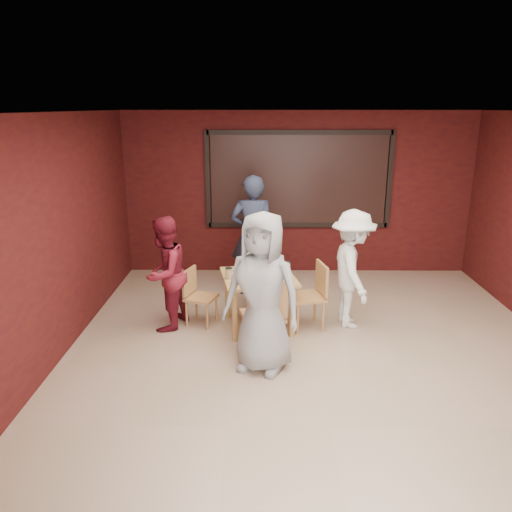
{
  "coord_description": "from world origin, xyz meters",
  "views": [
    {
      "loc": [
        -0.65,
        -5.1,
        2.86
      ],
      "look_at": [
        -0.71,
        1.08,
        1.0
      ],
      "focal_mm": 35.0,
      "sensor_mm": 36.0,
      "label": 1
    }
  ],
  "objects_px": {
    "dining_table": "(258,282)",
    "chair_right": "(313,292)",
    "chair_front": "(264,313)",
    "diner_left": "(165,274)",
    "diner_back": "(252,235)",
    "chair_back": "(261,276)",
    "diner_right": "(352,269)",
    "diner_front": "(262,293)",
    "chair_left": "(197,293)"
  },
  "relations": [
    {
      "from": "diner_front",
      "to": "diner_right",
      "type": "xyz_separation_m",
      "value": [
        1.2,
        1.17,
        -0.11
      ]
    },
    {
      "from": "chair_right",
      "to": "diner_back",
      "type": "distance_m",
      "value": 1.59
    },
    {
      "from": "chair_right",
      "to": "diner_back",
      "type": "height_order",
      "value": "diner_back"
    },
    {
      "from": "chair_front",
      "to": "diner_front",
      "type": "height_order",
      "value": "diner_front"
    },
    {
      "from": "diner_right",
      "to": "chair_left",
      "type": "bearing_deg",
      "value": 84.73
    },
    {
      "from": "diner_back",
      "to": "diner_left",
      "type": "relative_size",
      "value": 1.24
    },
    {
      "from": "diner_left",
      "to": "chair_right",
      "type": "bearing_deg",
      "value": 111.02
    },
    {
      "from": "dining_table",
      "to": "diner_back",
      "type": "xyz_separation_m",
      "value": [
        -0.1,
        1.29,
        0.3
      ]
    },
    {
      "from": "diner_front",
      "to": "diner_back",
      "type": "distance_m",
      "value": 2.39
    },
    {
      "from": "dining_table",
      "to": "chair_back",
      "type": "distance_m",
      "value": 0.75
    },
    {
      "from": "diner_back",
      "to": "diner_left",
      "type": "height_order",
      "value": "diner_back"
    },
    {
      "from": "chair_back",
      "to": "chair_front",
      "type": "bearing_deg",
      "value": -88.39
    },
    {
      "from": "chair_back",
      "to": "diner_left",
      "type": "bearing_deg",
      "value": -149.17
    },
    {
      "from": "chair_back",
      "to": "diner_right",
      "type": "bearing_deg",
      "value": -28.02
    },
    {
      "from": "chair_left",
      "to": "chair_right",
      "type": "distance_m",
      "value": 1.56
    },
    {
      "from": "dining_table",
      "to": "chair_left",
      "type": "bearing_deg",
      "value": 172.61
    },
    {
      "from": "chair_back",
      "to": "diner_back",
      "type": "relative_size",
      "value": 0.44
    },
    {
      "from": "chair_front",
      "to": "dining_table",
      "type": "bearing_deg",
      "value": 95.2
    },
    {
      "from": "diner_right",
      "to": "diner_front",
      "type": "bearing_deg",
      "value": 129.9
    },
    {
      "from": "dining_table",
      "to": "chair_front",
      "type": "height_order",
      "value": "chair_front"
    },
    {
      "from": "chair_right",
      "to": "diner_front",
      "type": "height_order",
      "value": "diner_front"
    },
    {
      "from": "chair_back",
      "to": "diner_left",
      "type": "relative_size",
      "value": 0.55
    },
    {
      "from": "diner_front",
      "to": "diner_left",
      "type": "height_order",
      "value": "diner_front"
    },
    {
      "from": "chair_front",
      "to": "diner_back",
      "type": "relative_size",
      "value": 0.52
    },
    {
      "from": "diner_back",
      "to": "diner_right",
      "type": "relative_size",
      "value": 1.18
    },
    {
      "from": "chair_back",
      "to": "diner_front",
      "type": "height_order",
      "value": "diner_front"
    },
    {
      "from": "chair_front",
      "to": "chair_back",
      "type": "distance_m",
      "value": 1.55
    },
    {
      "from": "chair_front",
      "to": "diner_front",
      "type": "xyz_separation_m",
      "value": [
        -0.03,
        -0.27,
        0.35
      ]
    },
    {
      "from": "chair_front",
      "to": "diner_left",
      "type": "bearing_deg",
      "value": 148.27
    },
    {
      "from": "chair_front",
      "to": "diner_front",
      "type": "bearing_deg",
      "value": -95.82
    },
    {
      "from": "chair_right",
      "to": "diner_front",
      "type": "bearing_deg",
      "value": -121.71
    },
    {
      "from": "chair_front",
      "to": "diner_left",
      "type": "xyz_separation_m",
      "value": [
        -1.3,
        0.8,
        0.21
      ]
    },
    {
      "from": "dining_table",
      "to": "chair_front",
      "type": "bearing_deg",
      "value": -84.8
    },
    {
      "from": "diner_right",
      "to": "chair_back",
      "type": "bearing_deg",
      "value": 57.41
    },
    {
      "from": "dining_table",
      "to": "chair_left",
      "type": "relative_size",
      "value": 1.39
    },
    {
      "from": "dining_table",
      "to": "chair_right",
      "type": "distance_m",
      "value": 0.73
    },
    {
      "from": "chair_front",
      "to": "diner_front",
      "type": "distance_m",
      "value": 0.44
    },
    {
      "from": "diner_back",
      "to": "chair_right",
      "type": "bearing_deg",
      "value": 120.42
    },
    {
      "from": "dining_table",
      "to": "diner_right",
      "type": "xyz_separation_m",
      "value": [
        1.24,
        0.08,
        0.15
      ]
    },
    {
      "from": "chair_back",
      "to": "diner_right",
      "type": "distance_m",
      "value": 1.41
    },
    {
      "from": "diner_back",
      "to": "diner_left",
      "type": "xyz_separation_m",
      "value": [
        -1.13,
        -1.31,
        -0.18
      ]
    },
    {
      "from": "diner_front",
      "to": "chair_right",
      "type": "bearing_deg",
      "value": 80.26
    },
    {
      "from": "diner_left",
      "to": "diner_front",
      "type": "bearing_deg",
      "value": 70.34
    },
    {
      "from": "diner_right",
      "to": "diner_back",
      "type": "bearing_deg",
      "value": 43.34
    },
    {
      "from": "chair_right",
      "to": "chair_front",
      "type": "bearing_deg",
      "value": -128.14
    },
    {
      "from": "dining_table",
      "to": "diner_back",
      "type": "relative_size",
      "value": 0.57
    },
    {
      "from": "chair_front",
      "to": "diner_right",
      "type": "bearing_deg",
      "value": 37.82
    },
    {
      "from": "chair_right",
      "to": "diner_left",
      "type": "xyz_separation_m",
      "value": [
        -1.94,
        -0.02,
        0.25
      ]
    },
    {
      "from": "diner_front",
      "to": "diner_back",
      "type": "xyz_separation_m",
      "value": [
        -0.14,
        2.38,
        0.04
      ]
    },
    {
      "from": "dining_table",
      "to": "diner_left",
      "type": "relative_size",
      "value": 0.71
    }
  ]
}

